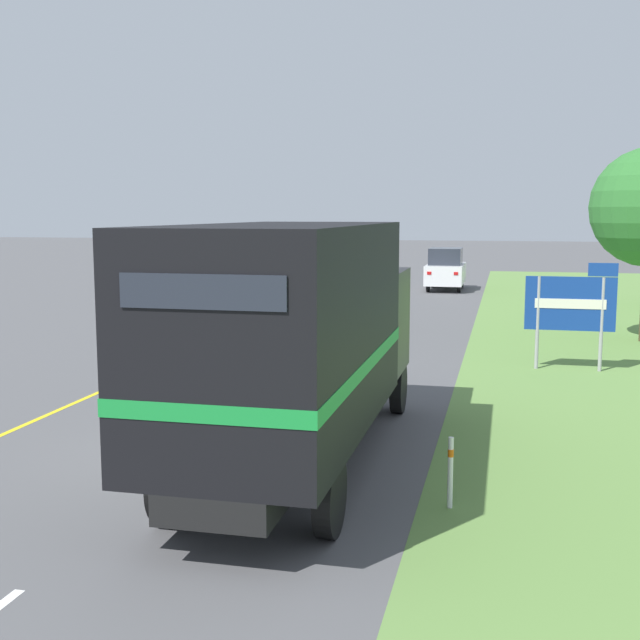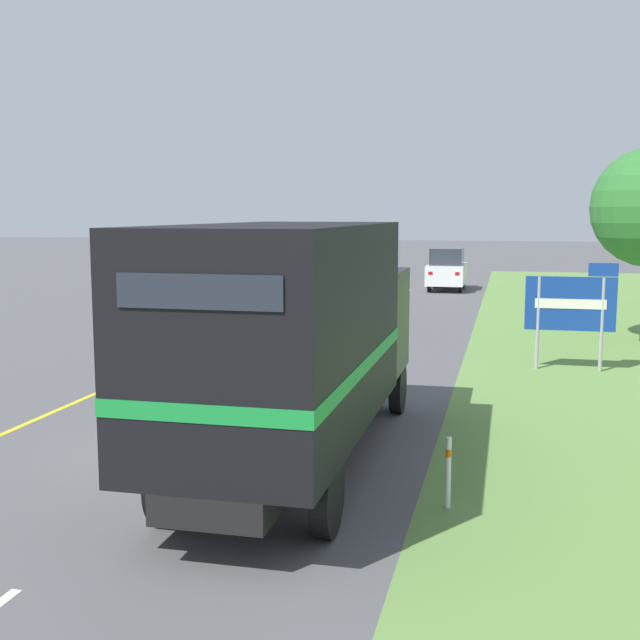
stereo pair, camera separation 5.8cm
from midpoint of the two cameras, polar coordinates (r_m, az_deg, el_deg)
The scene contains 12 objects.
ground_plane at distance 13.13m, azimuth -8.91°, elevation -9.39°, with size 200.00×200.00×0.00m, color #515154.
edge_line_yellow at distance 26.13m, azimuth -5.93°, elevation -0.80°, with size 0.12×58.84×0.01m, color yellow.
centre_dash_near at distance 13.59m, azimuth -8.09°, elevation -8.77°, with size 0.12×2.60×0.01m, color white.
centre_dash_mid_a at distance 19.70m, azimuth -1.13°, elevation -3.54°, with size 0.12×2.60×0.01m, color white.
centre_dash_mid_b at distance 26.06m, azimuth 2.44°, elevation -0.79°, with size 0.12×2.60×0.01m, color white.
centre_dash_far at distance 32.51m, azimuth 4.61°, elevation 0.87°, with size 0.12×2.60×0.01m, color white.
centre_dash_farthest at distance 39.01m, azimuth 6.05°, elevation 1.98°, with size 0.12×2.60×0.01m, color white.
horse_trailer_truck at distance 11.84m, azimuth -1.73°, elevation -1.06°, with size 2.39×8.22×3.67m.
lead_car_white at distance 27.32m, azimuth -0.56°, elevation 1.60°, with size 1.80×4.42×1.87m.
lead_car_white_ahead at distance 40.31m, azimuth 8.89°, elevation 3.59°, with size 1.80×3.97×2.09m.
highway_sign at distance 20.33m, azimuth 17.40°, elevation 1.02°, with size 2.13×0.09×2.63m.
delineator_post at distance 10.71m, azimuth 9.10°, elevation -10.52°, with size 0.08×0.08×0.95m.
Camera 1 is at (4.74, -11.62, 3.83)m, focal length 45.00 mm.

